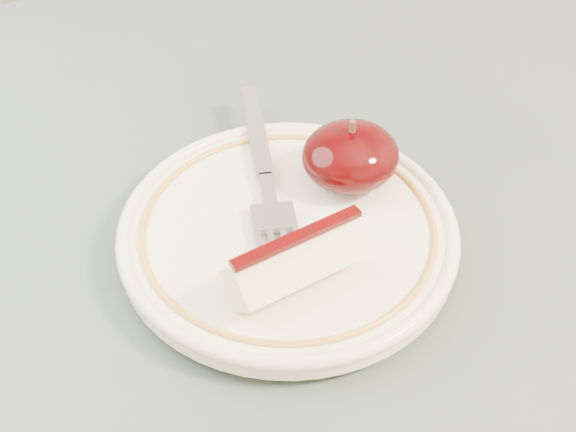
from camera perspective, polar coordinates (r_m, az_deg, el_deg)
name	(u,v)px	position (r m, az deg, el deg)	size (l,w,h in m)	color
table	(379,384)	(0.55, 6.47, -11.80)	(0.90, 0.90, 0.75)	brown
plate	(288,232)	(0.49, 0.00, -1.18)	(0.21, 0.21, 0.02)	#F5EECE
apple_half	(350,156)	(0.51, 4.47, 4.28)	(0.06, 0.06, 0.05)	black
apple_wedge	(297,261)	(0.45, 0.64, -3.22)	(0.09, 0.05, 0.04)	beige
fork	(265,177)	(0.52, -1.61, 2.80)	(0.07, 0.19, 0.00)	#96999E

